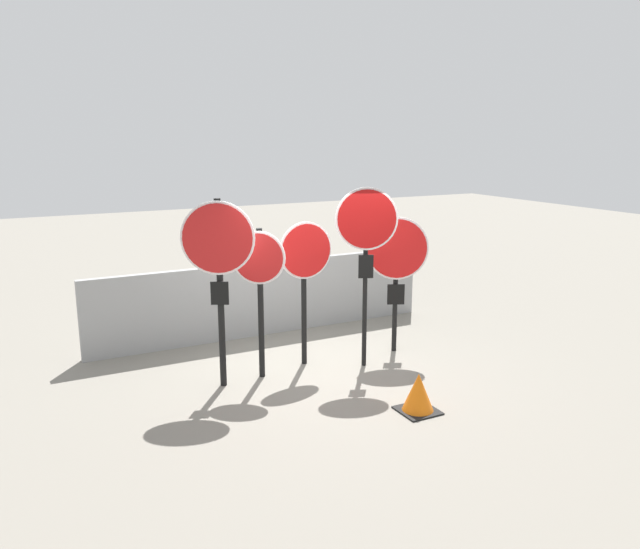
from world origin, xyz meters
name	(u,v)px	position (x,y,z in m)	size (l,w,h in m)	color
ground_plane	(314,368)	(0.00, 0.00, 0.00)	(40.00, 40.00, 0.00)	gray
fence_back	(265,298)	(0.00, 1.81, 0.62)	(5.87, 0.12, 1.23)	gray
stop_sign_0	(219,257)	(-1.37, -0.03, 1.75)	(0.86, 0.44, 2.50)	black
stop_sign_1	(259,275)	(-0.80, 0.03, 1.45)	(0.62, 0.41, 2.08)	black
stop_sign_2	(305,264)	(-0.03, 0.20, 1.49)	(0.81, 0.14, 2.10)	black
stop_sign_3	(366,236)	(0.69, -0.25, 1.91)	(0.81, 0.38, 2.58)	black
stop_sign_4	(397,259)	(1.42, 0.07, 1.46)	(0.86, 0.43, 2.09)	black
traffic_cone_0	(418,393)	(0.49, -1.84, 0.24)	(0.46, 0.46, 0.49)	black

